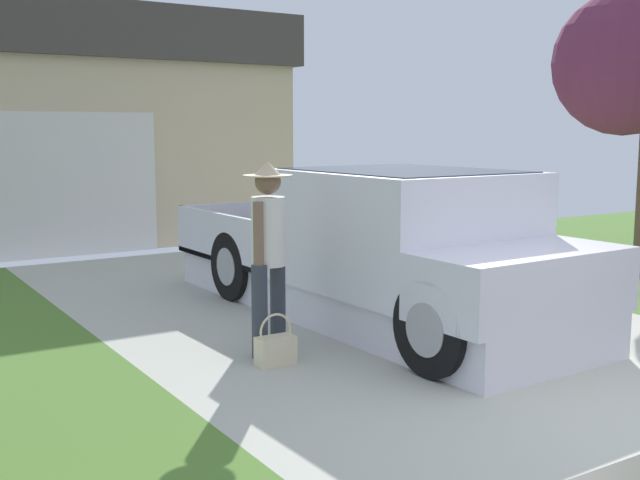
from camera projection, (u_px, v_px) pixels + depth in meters
pickup_truck at (390, 253)px, 8.01m from camera, size 2.18×5.43×1.58m
person_with_hat at (268, 243)px, 6.83m from camera, size 0.44×0.44×1.71m
handbag at (276, 348)px, 6.59m from camera, size 0.33×0.17×0.45m
house_with_garage at (23, 127)px, 14.66m from camera, size 8.40×6.57×3.99m
wheeled_trash_bin at (393, 210)px, 13.60m from camera, size 0.60×0.72×1.07m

